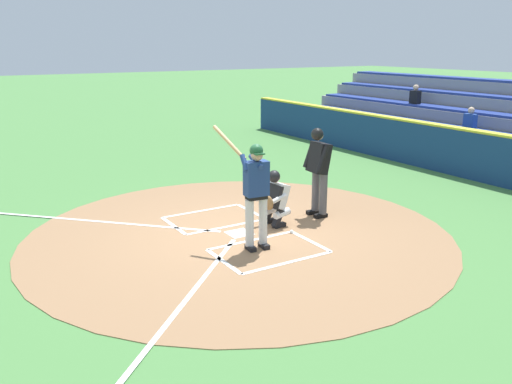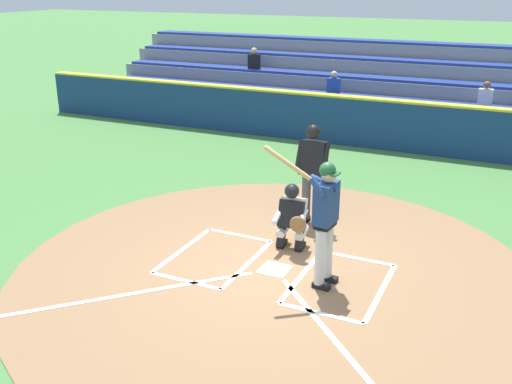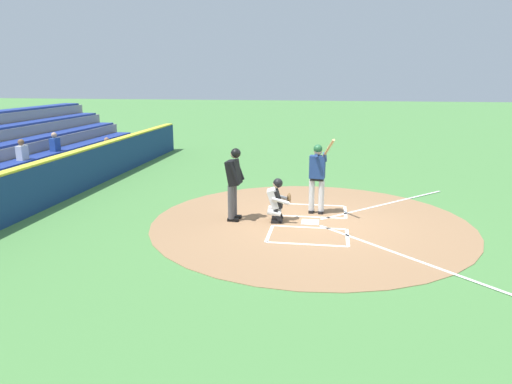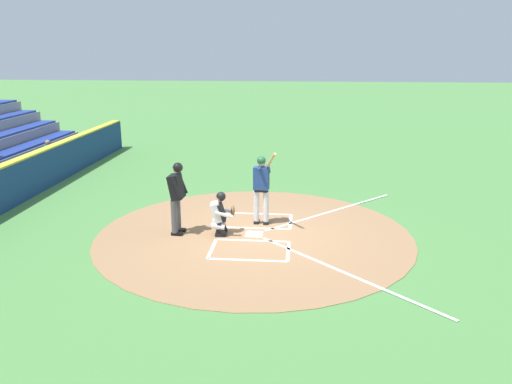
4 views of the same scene
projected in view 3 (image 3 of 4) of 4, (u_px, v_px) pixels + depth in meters
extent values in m
plane|color=#4C8442|center=(310.00, 222.00, 11.92)|extent=(120.00, 120.00, 0.00)
cylinder|color=#99704C|center=(310.00, 222.00, 11.92)|extent=(8.00, 8.00, 0.01)
cube|color=white|center=(310.00, 222.00, 11.92)|extent=(0.44, 0.44, 0.01)
cube|color=white|center=(279.00, 209.00, 13.07)|extent=(1.20, 0.08, 0.01)
cube|color=white|center=(345.00, 212.00, 12.79)|extent=(1.20, 0.08, 0.01)
cube|color=white|center=(311.00, 217.00, 12.35)|extent=(0.08, 1.80, 0.01)
cube|color=white|center=(313.00, 205.00, 13.50)|extent=(0.08, 1.80, 0.01)
cube|color=white|center=(269.00, 233.00, 11.05)|extent=(1.20, 0.08, 0.01)
cube|color=white|center=(347.00, 237.00, 10.78)|extent=(1.20, 0.08, 0.01)
cube|color=white|center=(309.00, 227.00, 11.49)|extent=(0.08, 1.80, 0.01)
cube|color=white|center=(307.00, 244.00, 10.34)|extent=(0.08, 1.80, 0.01)
cube|color=white|center=(409.00, 258.00, 9.59)|extent=(3.73, 3.73, 0.01)
cube|color=white|center=(387.00, 204.00, 13.61)|extent=(3.73, 3.73, 0.01)
cylinder|color=silver|center=(312.00, 195.00, 12.60)|extent=(0.15, 0.15, 0.84)
cube|color=black|center=(311.00, 211.00, 12.75)|extent=(0.27, 0.15, 0.09)
cylinder|color=silver|center=(321.00, 196.00, 12.53)|extent=(0.15, 0.15, 0.84)
cube|color=black|center=(321.00, 212.00, 12.68)|extent=(0.27, 0.15, 0.09)
cube|color=black|center=(317.00, 178.00, 12.45)|extent=(0.25, 0.36, 0.10)
cube|color=navy|center=(317.00, 167.00, 12.38)|extent=(0.28, 0.42, 0.60)
sphere|color=tan|center=(318.00, 151.00, 12.30)|extent=(0.21, 0.21, 0.21)
sphere|color=#1E512D|center=(318.00, 149.00, 12.26)|extent=(0.23, 0.23, 0.23)
cube|color=#1E512D|center=(318.00, 150.00, 12.38)|extent=(0.13, 0.18, 0.02)
cylinder|color=navy|center=(317.00, 157.00, 12.27)|extent=(0.44, 0.13, 0.21)
cylinder|color=navy|center=(325.00, 157.00, 12.22)|extent=(0.27, 0.12, 0.29)
cylinder|color=tan|center=(329.00, 148.00, 11.77)|extent=(0.71, 0.30, 0.53)
cylinder|color=tan|center=(324.00, 155.00, 12.16)|extent=(0.09, 0.10, 0.08)
cube|color=black|center=(277.00, 218.00, 12.14)|extent=(0.14, 0.27, 0.09)
cube|color=black|center=(279.00, 212.00, 12.09)|extent=(0.14, 0.25, 0.37)
cylinder|color=silver|center=(275.00, 209.00, 12.08)|extent=(0.18, 0.37, 0.21)
cube|color=black|center=(276.00, 222.00, 11.83)|extent=(0.14, 0.27, 0.09)
cube|color=black|center=(278.00, 216.00, 11.79)|extent=(0.14, 0.25, 0.37)
cylinder|color=silver|center=(274.00, 213.00, 11.77)|extent=(0.18, 0.37, 0.21)
cube|color=silver|center=(274.00, 198.00, 11.85)|extent=(0.42, 0.38, 0.52)
cube|color=black|center=(279.00, 198.00, 11.84)|extent=(0.43, 0.25, 0.46)
sphere|color=tan|center=(277.00, 184.00, 11.75)|extent=(0.21, 0.21, 0.21)
sphere|color=black|center=(278.00, 183.00, 11.75)|extent=(0.24, 0.24, 0.24)
cylinder|color=silver|center=(281.00, 197.00, 12.03)|extent=(0.12, 0.45, 0.20)
cylinder|color=silver|center=(281.00, 201.00, 11.65)|extent=(0.12, 0.45, 0.20)
ellipsoid|color=brown|center=(289.00, 198.00, 12.02)|extent=(0.29, 0.12, 0.28)
cylinder|color=#4C4C51|center=(234.00, 199.00, 12.14)|extent=(0.16, 0.16, 0.86)
cube|color=black|center=(236.00, 217.00, 12.25)|extent=(0.15, 0.29, 0.09)
cylinder|color=#4C4C51|center=(231.00, 202.00, 11.88)|extent=(0.16, 0.16, 0.86)
cube|color=black|center=(233.00, 220.00, 11.98)|extent=(0.15, 0.29, 0.09)
cube|color=black|center=(234.00, 172.00, 11.83)|extent=(0.46, 0.39, 0.66)
sphere|color=tan|center=(235.00, 154.00, 11.70)|extent=(0.22, 0.22, 0.22)
sphere|color=black|center=(236.00, 153.00, 11.70)|extent=(0.25, 0.25, 0.25)
cylinder|color=black|center=(239.00, 170.00, 12.03)|extent=(0.12, 0.29, 0.56)
cylinder|color=black|center=(234.00, 173.00, 11.57)|extent=(0.12, 0.29, 0.56)
sphere|color=white|center=(278.00, 214.00, 12.53)|extent=(0.07, 0.07, 0.07)
cube|color=navy|center=(36.00, 188.00, 12.92)|extent=(22.00, 0.36, 1.25)
cube|color=yellow|center=(34.00, 164.00, 12.77)|extent=(22.00, 0.32, 0.06)
cube|color=gray|center=(4.00, 200.00, 13.18)|extent=(20.00, 0.85, 0.45)
cube|color=navy|center=(3.00, 191.00, 13.11)|extent=(19.60, 0.72, 0.08)
cube|color=#2D844C|center=(107.00, 148.00, 19.02)|extent=(0.36, 0.22, 0.46)
sphere|color=#9E7051|center=(107.00, 140.00, 18.94)|extent=(0.20, 0.20, 0.20)
cube|color=#284C9E|center=(55.00, 145.00, 16.87)|extent=(0.36, 0.22, 0.46)
sphere|color=tan|center=(54.00, 135.00, 16.79)|extent=(0.20, 0.20, 0.20)
cube|color=white|center=(22.00, 153.00, 15.10)|extent=(0.36, 0.22, 0.46)
sphere|color=brown|center=(21.00, 142.00, 15.02)|extent=(0.20, 0.20, 0.20)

